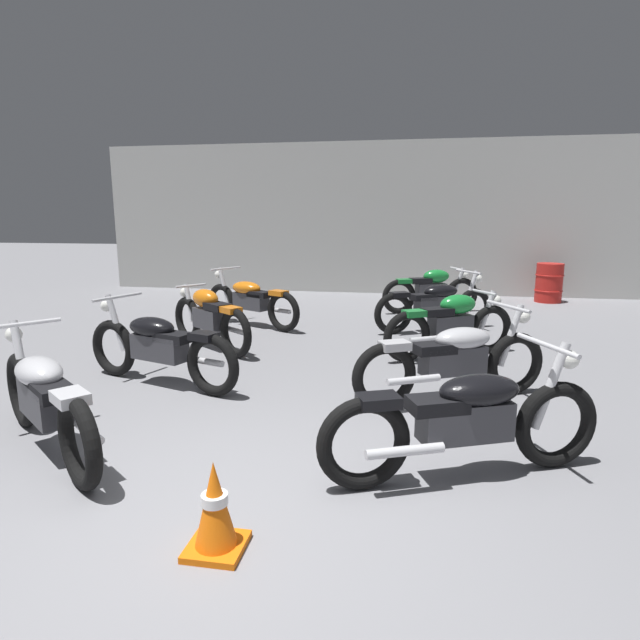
{
  "coord_description": "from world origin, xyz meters",
  "views": [
    {
      "loc": [
        1.15,
        -2.74,
        1.86
      ],
      "look_at": [
        0.0,
        3.72,
        0.55
      ],
      "focal_mm": 29.25,
      "sensor_mm": 36.0,
      "label": 1
    }
  ],
  "objects_px": {
    "motorcycle_left_row_1": "(159,346)",
    "motorcycle_left_row_3": "(250,300)",
    "motorcycle_right_row_3": "(436,304)",
    "motorcycle_right_row_4": "(431,289)",
    "traffic_cone": "(215,508)",
    "motorcycle_right_row_1": "(454,358)",
    "motorcycle_right_row_2": "(451,324)",
    "oil_drum": "(549,283)",
    "motorcycle_left_row_0": "(45,398)",
    "motorcycle_right_row_0": "(467,418)",
    "motorcycle_left_row_2": "(210,317)"
  },
  "relations": [
    {
      "from": "motorcycle_left_row_0",
      "to": "motorcycle_right_row_0",
      "type": "distance_m",
      "value": 3.24
    },
    {
      "from": "motorcycle_left_row_0",
      "to": "motorcycle_right_row_0",
      "type": "height_order",
      "value": "same"
    },
    {
      "from": "motorcycle_left_row_1",
      "to": "traffic_cone",
      "type": "xyz_separation_m",
      "value": [
        1.7,
        -2.7,
        -0.19
      ]
    },
    {
      "from": "motorcycle_right_row_4",
      "to": "oil_drum",
      "type": "xyz_separation_m",
      "value": [
        2.59,
        1.77,
        -0.03
      ]
    },
    {
      "from": "motorcycle_right_row_1",
      "to": "motorcycle_right_row_2",
      "type": "xyz_separation_m",
      "value": [
        0.09,
        1.74,
        0.01
      ]
    },
    {
      "from": "motorcycle_left_row_1",
      "to": "motorcycle_right_row_2",
      "type": "xyz_separation_m",
      "value": [
        3.28,
        1.77,
        0.01
      ]
    },
    {
      "from": "motorcycle_right_row_3",
      "to": "motorcycle_left_row_2",
      "type": "bearing_deg",
      "value": -151.28
    },
    {
      "from": "motorcycle_left_row_1",
      "to": "motorcycle_left_row_3",
      "type": "height_order",
      "value": "same"
    },
    {
      "from": "motorcycle_left_row_3",
      "to": "motorcycle_right_row_1",
      "type": "height_order",
      "value": "same"
    },
    {
      "from": "motorcycle_left_row_1",
      "to": "motorcycle_right_row_0",
      "type": "xyz_separation_m",
      "value": [
        3.16,
        -1.58,
        0.0
      ]
    },
    {
      "from": "motorcycle_left_row_0",
      "to": "motorcycle_left_row_2",
      "type": "relative_size",
      "value": 1.1
    },
    {
      "from": "motorcycle_right_row_3",
      "to": "motorcycle_right_row_4",
      "type": "bearing_deg",
      "value": 90.62
    },
    {
      "from": "traffic_cone",
      "to": "motorcycle_right_row_0",
      "type": "bearing_deg",
      "value": 37.39
    },
    {
      "from": "motorcycle_left_row_0",
      "to": "motorcycle_left_row_3",
      "type": "distance_m",
      "value": 4.99
    },
    {
      "from": "motorcycle_left_row_1",
      "to": "oil_drum",
      "type": "bearing_deg",
      "value": 50.23
    },
    {
      "from": "motorcycle_left_row_0",
      "to": "motorcycle_right_row_3",
      "type": "relative_size",
      "value": 0.92
    },
    {
      "from": "motorcycle_left_row_2",
      "to": "traffic_cone",
      "type": "relative_size",
      "value": 3.02
    },
    {
      "from": "motorcycle_left_row_0",
      "to": "motorcycle_right_row_1",
      "type": "relative_size",
      "value": 0.91
    },
    {
      "from": "motorcycle_left_row_0",
      "to": "motorcycle_right_row_0",
      "type": "xyz_separation_m",
      "value": [
        3.24,
        0.16,
        0.0
      ]
    },
    {
      "from": "motorcycle_left_row_3",
      "to": "motorcycle_right_row_3",
      "type": "xyz_separation_m",
      "value": [
        3.11,
        0.17,
        0.0
      ]
    },
    {
      "from": "motorcycle_left_row_3",
      "to": "motorcycle_right_row_3",
      "type": "relative_size",
      "value": 1.01
    },
    {
      "from": "motorcycle_left_row_1",
      "to": "motorcycle_right_row_0",
      "type": "height_order",
      "value": "same"
    },
    {
      "from": "motorcycle_right_row_1",
      "to": "oil_drum",
      "type": "xyz_separation_m",
      "value": [
        2.52,
        6.83,
        -0.03
      ]
    },
    {
      "from": "motorcycle_right_row_1",
      "to": "motorcycle_left_row_2",
      "type": "bearing_deg",
      "value": 153.44
    },
    {
      "from": "motorcycle_left_row_2",
      "to": "traffic_cone",
      "type": "height_order",
      "value": "motorcycle_left_row_2"
    },
    {
      "from": "motorcycle_left_row_0",
      "to": "motorcycle_right_row_1",
      "type": "xyz_separation_m",
      "value": [
        3.27,
        1.77,
        0.0
      ]
    },
    {
      "from": "motorcycle_right_row_2",
      "to": "motorcycle_right_row_1",
      "type": "bearing_deg",
      "value": -92.85
    },
    {
      "from": "motorcycle_right_row_0",
      "to": "motorcycle_right_row_1",
      "type": "height_order",
      "value": "same"
    },
    {
      "from": "motorcycle_left_row_0",
      "to": "motorcycle_right_row_3",
      "type": "bearing_deg",
      "value": 58.07
    },
    {
      "from": "motorcycle_left_row_1",
      "to": "motorcycle_right_row_3",
      "type": "xyz_separation_m",
      "value": [
        3.14,
        3.42,
        0.0
      ]
    },
    {
      "from": "motorcycle_right_row_0",
      "to": "motorcycle_right_row_4",
      "type": "xyz_separation_m",
      "value": [
        -0.04,
        6.67,
        0.01
      ]
    },
    {
      "from": "motorcycle_left_row_1",
      "to": "motorcycle_right_row_1",
      "type": "distance_m",
      "value": 3.19
    },
    {
      "from": "motorcycle_right_row_3",
      "to": "traffic_cone",
      "type": "relative_size",
      "value": 3.61
    },
    {
      "from": "motorcycle_left_row_2",
      "to": "oil_drum",
      "type": "xyz_separation_m",
      "value": [
        5.78,
        5.2,
        -0.03
      ]
    },
    {
      "from": "motorcycle_left_row_3",
      "to": "motorcycle_right_row_0",
      "type": "xyz_separation_m",
      "value": [
        3.13,
        -4.83,
        0.0
      ]
    },
    {
      "from": "motorcycle_left_row_0",
      "to": "traffic_cone",
      "type": "relative_size",
      "value": 3.32
    },
    {
      "from": "traffic_cone",
      "to": "motorcycle_left_row_3",
      "type": "bearing_deg",
      "value": 105.71
    },
    {
      "from": "traffic_cone",
      "to": "motorcycle_right_row_3",
      "type": "bearing_deg",
      "value": 76.79
    },
    {
      "from": "motorcycle_right_row_0",
      "to": "motorcycle_left_row_1",
      "type": "bearing_deg",
      "value": 153.41
    },
    {
      "from": "motorcycle_left_row_3",
      "to": "motorcycle_right_row_0",
      "type": "distance_m",
      "value": 5.76
    },
    {
      "from": "motorcycle_right_row_3",
      "to": "motorcycle_left_row_0",
      "type": "bearing_deg",
      "value": -121.93
    },
    {
      "from": "motorcycle_right_row_4",
      "to": "motorcycle_left_row_1",
      "type": "bearing_deg",
      "value": -121.55
    },
    {
      "from": "motorcycle_right_row_3",
      "to": "motorcycle_right_row_4",
      "type": "distance_m",
      "value": 1.66
    },
    {
      "from": "motorcycle_right_row_1",
      "to": "motorcycle_right_row_3",
      "type": "distance_m",
      "value": 3.39
    },
    {
      "from": "motorcycle_right_row_1",
      "to": "motorcycle_left_row_1",
      "type": "bearing_deg",
      "value": -179.45
    },
    {
      "from": "motorcycle_right_row_1",
      "to": "oil_drum",
      "type": "bearing_deg",
      "value": 69.77
    },
    {
      "from": "motorcycle_right_row_0",
      "to": "oil_drum",
      "type": "xyz_separation_m",
      "value": [
        2.54,
        8.44,
        -0.03
      ]
    },
    {
      "from": "motorcycle_left_row_0",
      "to": "motorcycle_right_row_0",
      "type": "bearing_deg",
      "value": 2.78
    },
    {
      "from": "motorcycle_right_row_3",
      "to": "traffic_cone",
      "type": "xyz_separation_m",
      "value": [
        -1.44,
        -6.12,
        -0.19
      ]
    },
    {
      "from": "motorcycle_left_row_2",
      "to": "motorcycle_left_row_3",
      "type": "distance_m",
      "value": 1.59
    }
  ]
}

